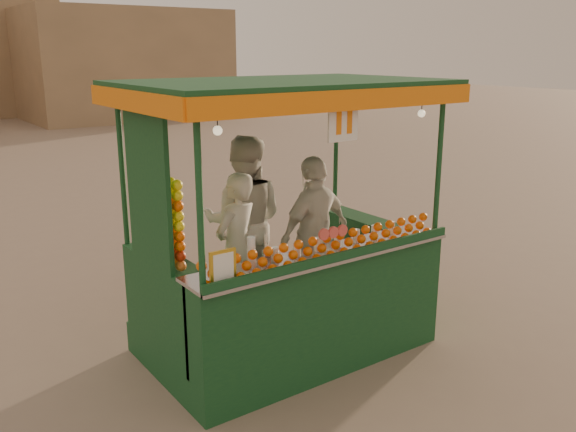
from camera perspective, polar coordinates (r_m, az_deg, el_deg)
ground at (r=7.04m, az=2.73°, el=-11.20°), size 90.00×90.00×0.00m
building_right at (r=30.94m, az=-15.20°, el=13.57°), size 9.00×6.00×5.00m
juice_cart at (r=6.32m, az=-0.25°, el=-5.20°), size 3.15×2.04×2.86m
vendor_left at (r=6.39m, az=-4.81°, el=-3.03°), size 0.68×0.56×1.61m
vendor_middle at (r=6.78m, az=-4.13°, el=-0.53°), size 1.19×1.15×1.93m
vendor_right at (r=6.67m, az=2.54°, el=-1.66°), size 1.07×0.59×1.73m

